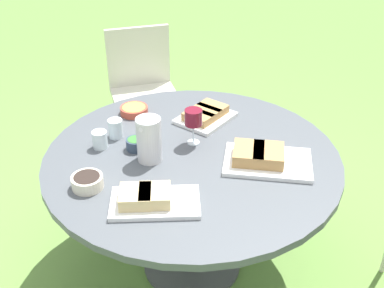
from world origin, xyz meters
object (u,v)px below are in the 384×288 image
at_px(chair_near_right, 143,83).
at_px(wine_glass, 193,118).
at_px(water_pitcher, 149,140).
at_px(dining_table, 192,171).

relative_size(chair_near_right, wine_glass, 4.93).
height_order(water_pitcher, wine_glass, water_pitcher).
bearing_deg(chair_near_right, water_pitcher, 38.22).
relative_size(chair_near_right, water_pitcher, 4.19).
distance_m(dining_table, wine_glass, 0.25).
height_order(dining_table, chair_near_right, chair_near_right).
xyz_separation_m(chair_near_right, water_pitcher, (0.97, 0.76, 0.29)).
bearing_deg(water_pitcher, dining_table, 132.06).
height_order(chair_near_right, wine_glass, same).
height_order(dining_table, wine_glass, wine_glass).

